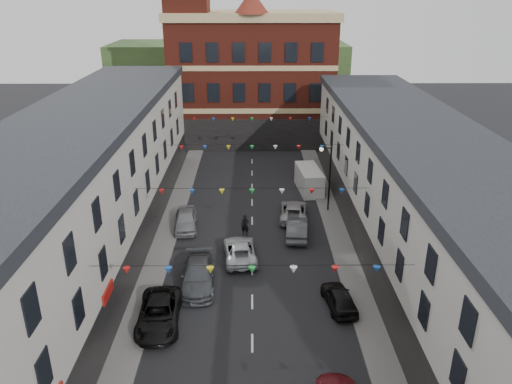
{
  "coord_description": "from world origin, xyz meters",
  "views": [
    {
      "loc": [
        0.04,
        -26.76,
        18.43
      ],
      "look_at": [
        0.32,
        9.48,
        3.7
      ],
      "focal_mm": 35.0,
      "sensor_mm": 36.0,
      "label": 1
    }
  ],
  "objects_px": {
    "street_lamp": "(327,170)",
    "car_left_c": "(159,313)",
    "pedestrian": "(245,225)",
    "car_right_e": "(297,227)",
    "car_left_d": "(198,275)",
    "white_van": "(309,180)",
    "car_right_f": "(294,211)",
    "car_left_e": "(186,220)",
    "moving_car": "(240,250)",
    "car_right_d": "(339,298)"
  },
  "relations": [
    {
      "from": "car_left_e",
      "to": "pedestrian",
      "type": "xyz_separation_m",
      "value": [
        4.94,
        -1.32,
        0.12
      ]
    },
    {
      "from": "car_right_d",
      "to": "car_right_e",
      "type": "height_order",
      "value": "car_right_e"
    },
    {
      "from": "car_left_e",
      "to": "car_right_e",
      "type": "height_order",
      "value": "car_left_e"
    },
    {
      "from": "street_lamp",
      "to": "car_right_e",
      "type": "bearing_deg",
      "value": -121.33
    },
    {
      "from": "car_right_f",
      "to": "pedestrian",
      "type": "bearing_deg",
      "value": 42.64
    },
    {
      "from": "car_left_d",
      "to": "car_right_d",
      "type": "relative_size",
      "value": 1.39
    },
    {
      "from": "car_left_d",
      "to": "white_van",
      "type": "relative_size",
      "value": 1.06
    },
    {
      "from": "street_lamp",
      "to": "moving_car",
      "type": "relative_size",
      "value": 1.23
    },
    {
      "from": "car_left_c",
      "to": "car_left_e",
      "type": "distance_m",
      "value": 12.85
    },
    {
      "from": "car_right_e",
      "to": "car_right_f",
      "type": "relative_size",
      "value": 0.93
    },
    {
      "from": "moving_car",
      "to": "car_left_c",
      "type": "bearing_deg",
      "value": 53.35
    },
    {
      "from": "car_left_e",
      "to": "car_right_e",
      "type": "bearing_deg",
      "value": -13.89
    },
    {
      "from": "car_right_e",
      "to": "pedestrian",
      "type": "bearing_deg",
      "value": 3.08
    },
    {
      "from": "car_left_e",
      "to": "car_right_f",
      "type": "xyz_separation_m",
      "value": [
        9.1,
        1.85,
        -0.09
      ]
    },
    {
      "from": "street_lamp",
      "to": "pedestrian",
      "type": "relative_size",
      "value": 3.37
    },
    {
      "from": "street_lamp",
      "to": "car_left_c",
      "type": "xyz_separation_m",
      "value": [
        -12.05,
        -16.19,
        -3.18
      ]
    },
    {
      "from": "street_lamp",
      "to": "car_left_d",
      "type": "distance_m",
      "value": 16.08
    },
    {
      "from": "car_left_d",
      "to": "white_van",
      "type": "bearing_deg",
      "value": 59.01
    },
    {
      "from": "white_van",
      "to": "moving_car",
      "type": "bearing_deg",
      "value": -121.83
    },
    {
      "from": "car_left_c",
      "to": "pedestrian",
      "type": "height_order",
      "value": "pedestrian"
    },
    {
      "from": "street_lamp",
      "to": "car_left_d",
      "type": "xyz_separation_m",
      "value": [
        -10.15,
        -12.07,
        -3.12
      ]
    },
    {
      "from": "car_left_d",
      "to": "moving_car",
      "type": "bearing_deg",
      "value": 50.63
    },
    {
      "from": "car_left_e",
      "to": "car_right_e",
      "type": "distance_m",
      "value": 9.22
    },
    {
      "from": "car_right_d",
      "to": "car_right_e",
      "type": "distance_m",
      "value": 9.89
    },
    {
      "from": "car_right_d",
      "to": "white_van",
      "type": "relative_size",
      "value": 0.76
    },
    {
      "from": "street_lamp",
      "to": "car_right_f",
      "type": "distance_m",
      "value": 4.61
    },
    {
      "from": "pedestrian",
      "to": "white_van",
      "type": "bearing_deg",
      "value": 71.23
    },
    {
      "from": "street_lamp",
      "to": "car_left_e",
      "type": "distance_m",
      "value": 12.89
    },
    {
      "from": "car_left_e",
      "to": "car_right_d",
      "type": "bearing_deg",
      "value": -50.32
    },
    {
      "from": "car_right_d",
      "to": "street_lamp",
      "type": "bearing_deg",
      "value": -102.37
    },
    {
      "from": "car_left_c",
      "to": "car_right_e",
      "type": "xyz_separation_m",
      "value": [
        9.1,
        11.34,
        0.03
      ]
    },
    {
      "from": "car_right_f",
      "to": "white_van",
      "type": "xyz_separation_m",
      "value": [
        2.0,
        6.5,
        0.44
      ]
    },
    {
      "from": "car_right_f",
      "to": "pedestrian",
      "type": "relative_size",
      "value": 2.79
    },
    {
      "from": "car_left_e",
      "to": "moving_car",
      "type": "height_order",
      "value": "car_left_e"
    },
    {
      "from": "street_lamp",
      "to": "car_left_c",
      "type": "distance_m",
      "value": 20.43
    },
    {
      "from": "street_lamp",
      "to": "white_van",
      "type": "bearing_deg",
      "value": 100.75
    },
    {
      "from": "pedestrian",
      "to": "car_left_e",
      "type": "bearing_deg",
      "value": 178.83
    },
    {
      "from": "street_lamp",
      "to": "car_right_d",
      "type": "height_order",
      "value": "street_lamp"
    },
    {
      "from": "car_right_e",
      "to": "pedestrian",
      "type": "height_order",
      "value": "pedestrian"
    },
    {
      "from": "car_left_c",
      "to": "moving_car",
      "type": "bearing_deg",
      "value": 55.91
    },
    {
      "from": "car_left_d",
      "to": "car_left_e",
      "type": "height_order",
      "value": "car_left_d"
    },
    {
      "from": "car_left_c",
      "to": "white_van",
      "type": "xyz_separation_m",
      "value": [
        11.1,
        21.2,
        0.4
      ]
    },
    {
      "from": "car_right_e",
      "to": "white_van",
      "type": "height_order",
      "value": "white_van"
    },
    {
      "from": "car_left_c",
      "to": "white_van",
      "type": "relative_size",
      "value": 1.03
    },
    {
      "from": "car_right_d",
      "to": "pedestrian",
      "type": "height_order",
      "value": "pedestrian"
    },
    {
      "from": "car_right_f",
      "to": "white_van",
      "type": "height_order",
      "value": "white_van"
    },
    {
      "from": "car_left_d",
      "to": "car_right_f",
      "type": "height_order",
      "value": "car_left_d"
    },
    {
      "from": "car_left_d",
      "to": "car_right_f",
      "type": "xyz_separation_m",
      "value": [
        7.2,
        10.58,
        -0.09
      ]
    },
    {
      "from": "car_left_d",
      "to": "pedestrian",
      "type": "relative_size",
      "value": 3.03
    },
    {
      "from": "car_left_d",
      "to": "car_right_d",
      "type": "height_order",
      "value": "car_left_d"
    }
  ]
}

